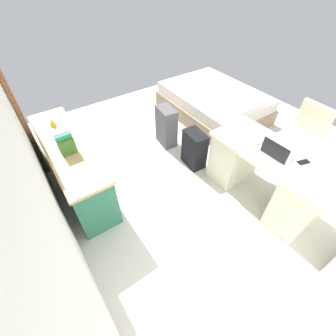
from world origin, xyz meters
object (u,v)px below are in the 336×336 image
bed (214,103)px  laptop (276,153)px  credenza (73,166)px  suitcase_black (194,149)px  office_chair (298,140)px  desk_lamp (330,161)px  cell_phone_near_laptop (303,162)px  suitcase_spare_grey (166,127)px  figurine_small (52,122)px  desk (265,175)px  computer_mouse (259,142)px

bed → laptop: 2.21m
credenza → suitcase_black: (-0.55, -1.58, -0.09)m
office_chair → desk_lamp: desk_lamp is taller
suitcase_black → cell_phone_near_laptop: cell_phone_near_laptop is taller
suitcase_black → suitcase_spare_grey: (0.66, 0.04, 0.04)m
office_chair → credenza: (1.37, 2.81, -0.05)m
bed → cell_phone_near_laptop: bearing=160.1°
office_chair → cell_phone_near_laptop: size_ratio=6.91×
credenza → cell_phone_near_laptop: cell_phone_near_laptop is taller
suitcase_black → office_chair: bearing=-118.2°
figurine_small → desk: bearing=-136.5°
office_chair → desk_lamp: (-0.67, 0.91, 0.59)m
laptop → figurine_small: laptop is taller
computer_mouse → desk_lamp: (-0.73, -0.02, 0.24)m
office_chair → suitcase_black: 1.49m
credenza → laptop: size_ratio=5.73×
computer_mouse → laptop: bearing=171.0°
office_chair → bed: (1.71, 0.02, -0.18)m
laptop → suitcase_black: bearing=14.8°
cell_phone_near_laptop → figurine_small: size_ratio=1.24×
computer_mouse → office_chair: bearing=-94.7°
credenza → laptop: 2.47m
cell_phone_near_laptop → figurine_small: (2.27, 2.01, 0.03)m
bed → cell_phone_near_laptop: size_ratio=14.06×
laptop → cell_phone_near_laptop: 0.29m
laptop → bed: bearing=-26.3°
desk → cell_phone_near_laptop: (-0.28, -0.12, 0.36)m
suitcase_spare_grey → desk_lamp: desk_lamp is taller
suitcase_spare_grey → office_chair: bearing=-132.6°
office_chair → suitcase_spare_grey: (1.48, 1.27, -0.10)m
laptop → computer_mouse: bearing=-8.0°
bed → computer_mouse: (-1.65, 0.91, 0.52)m
desk_lamp → computer_mouse: bearing=1.4°
bed → cell_phone_near_laptop: 2.34m
figurine_small → office_chair: bearing=-123.1°
laptop → suitcase_spare_grey: bearing=10.5°
suitcase_black → laptop: 1.18m
credenza → desk_lamp: bearing=-137.0°
desk → cell_phone_near_laptop: 0.47m
cell_phone_near_laptop → computer_mouse: bearing=31.4°
desk → credenza: size_ratio=0.81×
cell_phone_near_laptop → credenza: bearing=65.0°
cell_phone_near_laptop → figurine_small: 3.04m
credenza → figurine_small: size_ratio=16.36×
office_chair → suitcase_spare_grey: size_ratio=1.46×
suitcase_spare_grey → desk_lamp: 2.29m
office_chair → laptop: size_ratio=2.99×
credenza → computer_mouse: (-1.31, -1.88, 0.40)m
desk → office_chair: (0.16, -0.92, 0.03)m
figurine_small → computer_mouse: bearing=-133.3°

